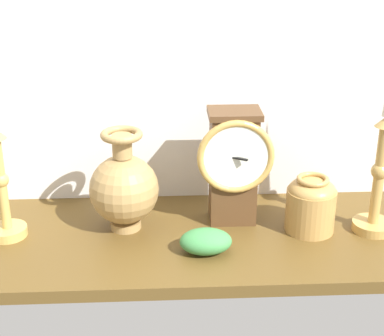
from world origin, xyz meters
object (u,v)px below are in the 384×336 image
object	(u,v)px
candlestick_tall_center	(0,170)
brass_vase_bulbous	(124,187)
mantel_clock	(234,164)
candlestick_tall_left	(379,169)
brass_vase_jar	(311,203)

from	to	relation	value
candlestick_tall_center	brass_vase_bulbous	bearing A→B (deg)	5.33
mantel_clock	candlestick_tall_center	size ratio (longest dim) A/B	0.61
candlestick_tall_left	candlestick_tall_center	size ratio (longest dim) A/B	1.07
mantel_clock	candlestick_tall_center	bearing A→B (deg)	-174.78
candlestick_tall_left	brass_vase_bulbous	bearing A→B (deg)	176.39
candlestick_tall_center	brass_vase_bulbous	world-z (taller)	candlestick_tall_center
candlestick_tall_left	candlestick_tall_center	distance (cm)	70.92
candlestick_tall_left	brass_vase_jar	xyz separation A→B (cm)	(-12.39, 0.38, -7.13)
candlestick_tall_left	candlestick_tall_center	xyz separation A→B (cm)	(-70.91, 0.95, 0.88)
mantel_clock	brass_vase_bulbous	world-z (taller)	mantel_clock
candlestick_tall_center	brass_vase_jar	size ratio (longest dim) A/B	3.37
brass_vase_jar	candlestick_tall_left	bearing A→B (deg)	-1.76
brass_vase_bulbous	brass_vase_jar	world-z (taller)	brass_vase_bulbous
mantel_clock	candlestick_tall_center	world-z (taller)	candlestick_tall_center
candlestick_tall_left	mantel_clock	bearing A→B (deg)	169.61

